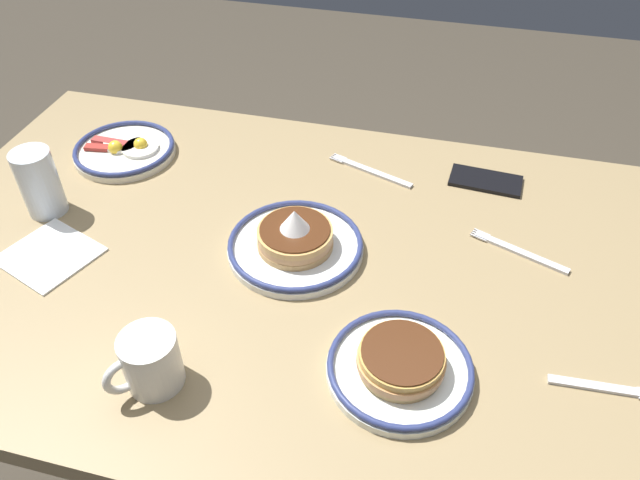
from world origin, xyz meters
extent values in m
plane|color=#40382D|center=(0.00, 0.00, 0.00)|extent=(6.00, 6.00, 0.00)
cube|color=#947C54|center=(0.00, 0.00, 0.73)|extent=(1.42, 0.90, 0.04)
cylinder|color=olive|center=(-0.60, -0.34, 0.35)|extent=(0.08, 0.08, 0.71)
cylinder|color=olive|center=(0.60, -0.34, 0.35)|extent=(0.08, 0.08, 0.71)
cylinder|color=silver|center=(0.43, -0.22, 0.75)|extent=(0.22, 0.22, 0.01)
torus|color=navy|center=(0.43, -0.22, 0.77)|extent=(0.21, 0.21, 0.01)
cylinder|color=white|center=(0.40, -0.23, 0.76)|extent=(0.08, 0.08, 0.01)
sphere|color=yellow|center=(0.40, -0.24, 0.77)|extent=(0.03, 0.03, 0.03)
cylinder|color=white|center=(0.45, -0.24, 0.76)|extent=(0.08, 0.08, 0.01)
sphere|color=yellow|center=(0.45, -0.21, 0.77)|extent=(0.03, 0.03, 0.03)
cube|color=#A93834|center=(0.47, -0.24, 0.77)|extent=(0.08, 0.02, 0.01)
cube|color=#A02D25|center=(0.47, -0.21, 0.77)|extent=(0.08, 0.03, 0.01)
cylinder|color=white|center=(-0.23, 0.20, 0.75)|extent=(0.22, 0.22, 0.01)
torus|color=navy|center=(-0.23, 0.20, 0.77)|extent=(0.21, 0.21, 0.01)
cylinder|color=tan|center=(-0.23, 0.20, 0.77)|extent=(0.12, 0.12, 0.01)
cylinder|color=tan|center=(-0.23, 0.20, 0.78)|extent=(0.13, 0.13, 0.01)
cylinder|color=gold|center=(-0.23, 0.20, 0.79)|extent=(0.12, 0.12, 0.01)
cylinder|color=#4C2814|center=(-0.23, 0.20, 0.80)|extent=(0.12, 0.12, 0.00)
cylinder|color=white|center=(-0.01, -0.02, 0.75)|extent=(0.24, 0.24, 0.01)
torus|color=navy|center=(-0.01, -0.02, 0.77)|extent=(0.24, 0.24, 0.01)
cylinder|color=tan|center=(-0.01, -0.02, 0.77)|extent=(0.14, 0.14, 0.01)
cylinder|color=tan|center=(-0.01, -0.02, 0.78)|extent=(0.13, 0.13, 0.01)
cylinder|color=tan|center=(-0.01, -0.02, 0.79)|extent=(0.13, 0.13, 0.01)
cylinder|color=#4C2814|center=(-0.01, -0.02, 0.80)|extent=(0.12, 0.12, 0.00)
cone|color=white|center=(-0.01, -0.02, 0.82)|extent=(0.05, 0.05, 0.04)
cylinder|color=white|center=(0.11, 0.30, 0.79)|extent=(0.08, 0.08, 0.09)
torus|color=white|center=(0.13, 0.33, 0.79)|extent=(0.05, 0.06, 0.06)
cylinder|color=brown|center=(0.11, 0.30, 0.82)|extent=(0.07, 0.07, 0.01)
cylinder|color=silver|center=(0.48, -0.01, 0.81)|extent=(0.07, 0.07, 0.13)
cylinder|color=black|center=(0.48, -0.01, 0.79)|extent=(0.06, 0.06, 0.09)
cube|color=black|center=(-0.33, -0.31, 0.75)|extent=(0.15, 0.08, 0.01)
cube|color=white|center=(0.41, 0.10, 0.75)|extent=(0.19, 0.18, 0.00)
cube|color=silver|center=(-0.40, -0.11, 0.75)|extent=(0.17, 0.08, 0.01)
cube|color=silver|center=(-0.33, -0.15, 0.75)|extent=(0.03, 0.01, 0.00)
cube|color=silver|center=(-0.33, -0.14, 0.75)|extent=(0.03, 0.01, 0.00)
cube|color=silver|center=(-0.33, -0.14, 0.75)|extent=(0.03, 0.01, 0.00)
cube|color=silver|center=(-0.33, -0.13, 0.75)|extent=(0.03, 0.01, 0.00)
cube|color=silver|center=(-0.10, -0.29, 0.75)|extent=(0.18, 0.08, 0.01)
cube|color=silver|center=(-0.02, -0.33, 0.75)|extent=(0.03, 0.01, 0.00)
cube|color=silver|center=(-0.02, -0.32, 0.75)|extent=(0.03, 0.01, 0.00)
cube|color=silver|center=(-0.02, -0.32, 0.75)|extent=(0.03, 0.01, 0.00)
cube|color=silver|center=(-0.02, -0.31, 0.75)|extent=(0.03, 0.01, 0.00)
cube|color=silver|center=(-0.53, 0.15, 0.75)|extent=(0.18, 0.02, 0.01)
camera|label=1|loc=(-0.25, 0.75, 1.50)|focal=34.42mm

